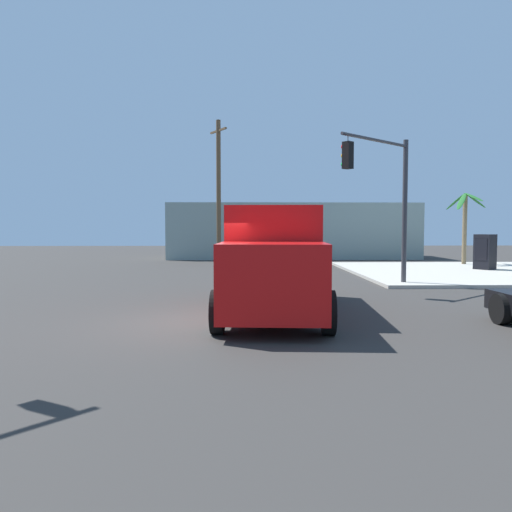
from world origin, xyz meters
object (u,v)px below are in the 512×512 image
at_px(traffic_light_primary, 386,187).
at_px(vending_machine_red, 485,252).
at_px(delivery_truck, 274,258).
at_px(palm_tree_far, 465,217).
at_px(utility_pole, 219,190).

relative_size(traffic_light_primary, vending_machine_red, 3.11).
height_order(delivery_truck, palm_tree_far, palm_tree_far).
bearing_deg(vending_machine_red, delivery_truck, -134.80).
distance_m(delivery_truck, palm_tree_far, 20.17).
xyz_separation_m(vending_machine_red, utility_pole, (-14.39, 7.51, 3.78)).
relative_size(vending_machine_red, palm_tree_far, 0.43).
bearing_deg(palm_tree_far, traffic_light_primary, -126.48).
xyz_separation_m(traffic_light_primary, vending_machine_red, (7.25, 6.81, -2.86)).
bearing_deg(delivery_truck, traffic_light_primary, 48.03).
distance_m(traffic_light_primary, vending_machine_red, 10.35).
xyz_separation_m(delivery_truck, traffic_light_primary, (4.66, 5.18, 2.41)).
relative_size(delivery_truck, utility_pole, 0.83).
height_order(delivery_truck, vending_machine_red, delivery_truck).
relative_size(delivery_truck, vending_machine_red, 4.22).
bearing_deg(traffic_light_primary, delivery_truck, -131.97).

